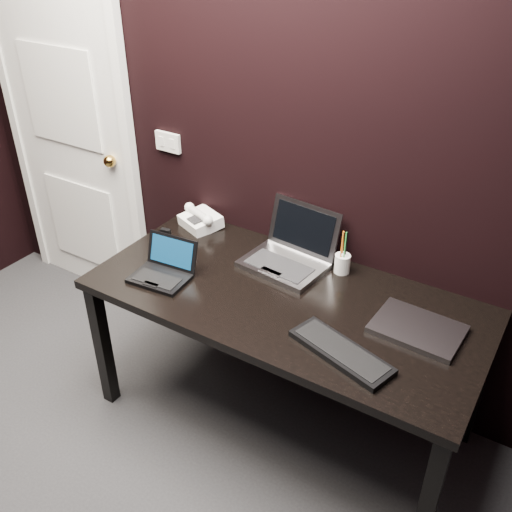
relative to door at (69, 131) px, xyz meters
The scene contains 11 objects.
wall_back 1.37m from the door, ahead, with size 4.00×4.00×0.00m, color black.
door is the anchor object (origin of this frame).
wall_switch 0.73m from the door, ahead, with size 0.15×0.02×0.10m.
desk 1.73m from the door, 12.82° to the right, with size 1.70×0.80×0.74m.
netbook 1.27m from the door, 25.74° to the right, with size 0.27×0.25×0.16m.
silver_laptop 1.57m from the door, ahead, with size 0.40×0.36×0.25m.
ext_keyboard 2.12m from the door, 16.37° to the right, with size 0.44×0.25×0.03m.
closed_laptop 2.25m from the door, ahead, with size 0.35×0.26×0.02m.
desk_phone 1.02m from the door, ahead, with size 0.24×0.23×0.11m.
mobile_phone 1.06m from the door, 19.12° to the right, with size 0.06×0.06×0.10m.
pen_cup 1.80m from the door, ahead, with size 0.08×0.08×0.21m.
Camera 1 is at (1.24, -0.34, 2.17)m, focal length 40.00 mm.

